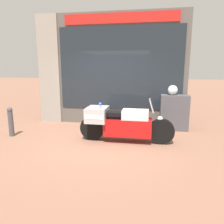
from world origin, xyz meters
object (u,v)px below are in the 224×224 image
paramedic_motorcycle (120,122)px  utility_cabinet (174,112)px  street_bollard (11,121)px  white_helmet (173,90)px

paramedic_motorcycle → utility_cabinet: 2.09m
utility_cabinet → street_bollard: (-4.63, -1.55, -0.11)m
utility_cabinet → white_helmet: 0.70m
white_helmet → street_bollard: (-4.56, -1.58, -0.81)m
paramedic_motorcycle → utility_cabinet: paramedic_motorcycle is taller
utility_cabinet → white_helmet: bearing=157.6°
white_helmet → utility_cabinet: bearing=-22.4°
utility_cabinet → paramedic_motorcycle: bearing=-136.5°
utility_cabinet → street_bollard: utility_cabinet is taller
utility_cabinet → street_bollard: 4.89m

